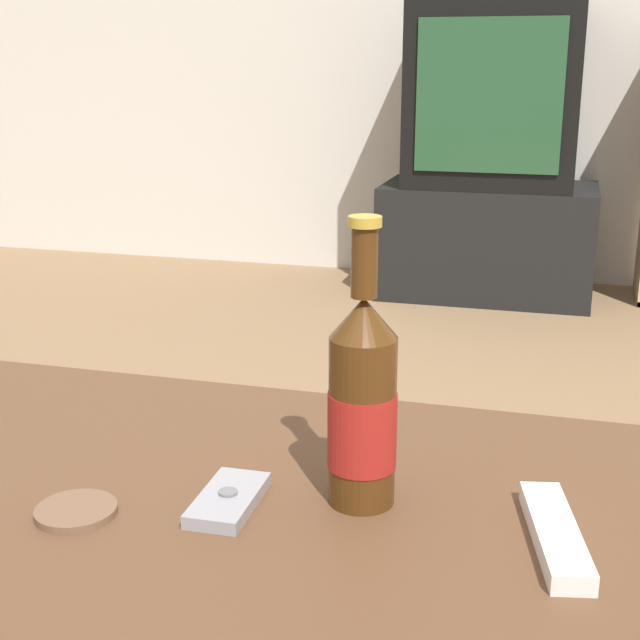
% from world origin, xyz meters
% --- Properties ---
extents(coffee_table, '(1.08, 0.66, 0.46)m').
position_xyz_m(coffee_table, '(0.00, 0.00, 0.39)').
color(coffee_table, brown).
rests_on(coffee_table, ground_plane).
extents(tv_stand, '(0.81, 0.47, 0.43)m').
position_xyz_m(tv_stand, '(0.08, 2.71, 0.22)').
color(tv_stand, black).
rests_on(tv_stand, ground_plane).
extents(television, '(0.62, 0.48, 0.68)m').
position_xyz_m(television, '(0.08, 2.71, 0.77)').
color(television, black).
rests_on(television, tv_stand).
extents(beer_bottle, '(0.07, 0.07, 0.30)m').
position_xyz_m(beer_bottle, '(0.19, 0.04, 0.56)').
color(beer_bottle, '#47280F').
rests_on(beer_bottle, coffee_table).
extents(cell_phone, '(0.06, 0.11, 0.02)m').
position_xyz_m(cell_phone, '(0.07, -0.01, 0.46)').
color(cell_phone, gray).
rests_on(cell_phone, coffee_table).
extents(remote_control, '(0.08, 0.18, 0.02)m').
position_xyz_m(remote_control, '(0.39, 0.01, 0.47)').
color(remote_control, white).
rests_on(remote_control, coffee_table).
extents(coaster, '(0.08, 0.08, 0.01)m').
position_xyz_m(coaster, '(-0.07, -0.06, 0.46)').
color(coaster, brown).
rests_on(coaster, coffee_table).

